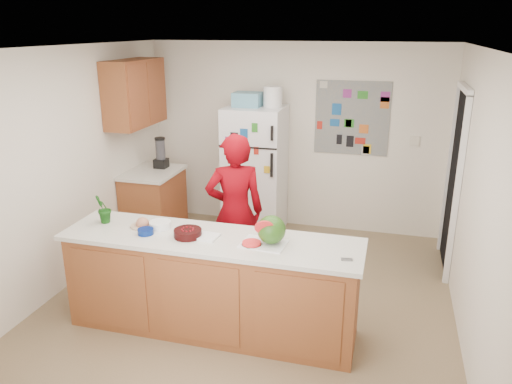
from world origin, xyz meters
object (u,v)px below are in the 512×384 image
(person, at_px, (235,212))
(watermelon, at_px, (271,230))
(refrigerator, at_px, (255,171))
(cherry_bowl, at_px, (188,233))

(person, height_order, watermelon, person)
(refrigerator, height_order, cherry_bowl, refrigerator)
(person, bearing_deg, cherry_bowl, 57.10)
(refrigerator, distance_m, cherry_bowl, 2.42)
(person, distance_m, watermelon, 1.06)
(watermelon, bearing_deg, person, 124.94)
(person, distance_m, cherry_bowl, 0.91)
(person, relative_size, watermelon, 6.87)
(watermelon, bearing_deg, cherry_bowl, -176.79)
(person, relative_size, cherry_bowl, 6.84)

